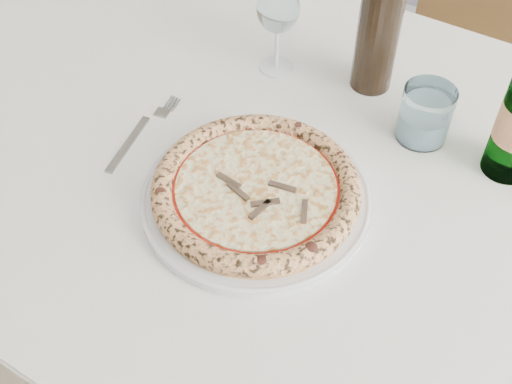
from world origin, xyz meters
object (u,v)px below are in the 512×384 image
Objects in this scene: chair_far at (478,53)px; wine_bottle at (380,23)px; tumbler at (425,117)px; plate at (256,197)px; dining_table at (289,194)px; pizza at (256,189)px; wine_glass at (278,11)px.

chair_far is 3.35× the size of wine_bottle.
tumbler is 0.32× the size of wine_bottle.
plate is 1.17× the size of wine_bottle.
dining_table is 0.13m from plate.
wine_bottle is at bearing -98.42° from chair_far.
wine_bottle reaches higher than dining_table.
dining_table is 0.15m from pizza.
dining_table is at bearing -97.74° from chair_far.
wine_bottle is (0.02, 0.23, 0.20)m from dining_table.
plate reaches higher than dining_table.
chair_far reaches higher than plate.
wine_glass is 0.16m from wine_bottle.
chair_far is at bearing 81.58° from wine_bottle.
dining_table is 4.87× the size of plate.
wine_bottle is (0.02, 0.33, 0.11)m from plate.
tumbler is (0.15, 0.25, 0.03)m from plate.
wine_bottle is (0.16, 0.05, 0.01)m from wine_glass.
chair_far reaches higher than pizza.
dining_table is 5.71× the size of wine_bottle.
wine_glass is at bearing 126.33° from dining_table.
tumbler is (0.05, -0.58, 0.26)m from chair_far.
tumbler is (0.28, -0.03, -0.07)m from wine_glass.
tumbler is at bearing 59.84° from plate.
plate is 2.06× the size of wine_glass.
wine_glass reaches higher than tumbler.
wine_glass is 0.57× the size of wine_bottle.
pizza is at bearing -90.00° from dining_table.
tumbler is at bearing 59.84° from pizza.
wine_glass is at bearing 115.28° from plate.
tumbler is at bearing -31.66° from wine_bottle.
dining_table is at bearing -96.19° from wine_bottle.
pizza reaches higher than dining_table.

